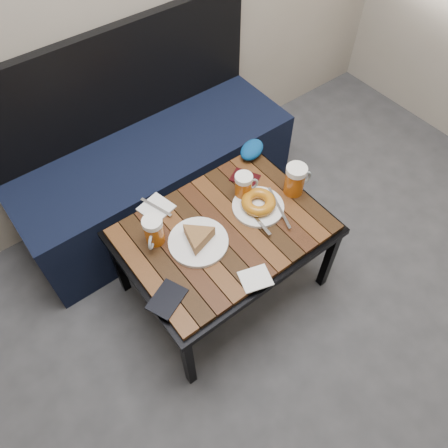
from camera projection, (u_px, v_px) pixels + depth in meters
bench at (154, 171)px, 2.24m from camera, size 1.40×0.50×0.95m
cafe_table at (224, 234)px, 1.81m from camera, size 0.84×0.62×0.47m
beer_mug_left at (154, 231)px, 1.69m from camera, size 0.11×0.11×0.13m
beer_mug_centre at (244, 186)px, 1.83m from camera, size 0.11×0.08×0.12m
beer_mug_right at (296, 180)px, 1.84m from camera, size 0.13×0.10×0.14m
plate_pie at (198, 239)px, 1.71m from camera, size 0.24×0.24×0.07m
plate_bagel at (258, 204)px, 1.82m from camera, size 0.22×0.28×0.06m
napkin_left at (156, 208)px, 1.84m from camera, size 0.15×0.16×0.01m
napkin_right at (255, 279)px, 1.63m from camera, size 0.14×0.13×0.01m
passport_navy at (167, 299)px, 1.58m from camera, size 0.17×0.15×0.01m
passport_burgundy at (245, 178)px, 1.94m from camera, size 0.13×0.15×0.01m
knit_pouch at (252, 150)px, 2.01m from camera, size 0.17×0.14×0.06m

